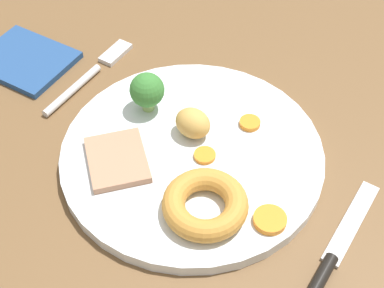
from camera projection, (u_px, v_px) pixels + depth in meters
The scene contains 12 objects.
dining_table at pixel (207, 161), 61.03cm from camera, with size 120.00×84.00×3.60cm, color brown.
dinner_plate at pixel (192, 155), 58.34cm from camera, with size 27.36×27.36×1.40cm, color white.
meat_slice_main at pixel (117, 160), 56.46cm from camera, with size 7.03×5.80×0.80cm, color tan.
yorkshire_pudding at pixel (205, 204), 51.94cm from camera, with size 8.14×8.14×2.21cm, color #C68938.
roast_potato_left at pixel (193, 123), 58.29cm from camera, with size 3.93×3.17×3.14cm, color tan.
carrot_coin_front at pixel (250, 123), 60.05cm from camera, with size 2.26×2.26×0.55cm, color orange.
carrot_coin_back at pixel (270, 220), 51.72cm from camera, with size 3.16×3.16×0.65cm, color orange.
carrot_coin_side at pixel (205, 155), 57.08cm from camera, with size 2.25×2.25×0.44cm, color orange.
broccoli_floret at pixel (145, 92), 59.77cm from camera, with size 3.80×3.80×4.65cm.
fork at pixel (91, 74), 67.26cm from camera, with size 2.88×15.32×0.90cm.
knife at pixel (328, 266), 49.98cm from camera, with size 3.02×18.56×1.20cm.
folded_napkin at pixel (25, 60), 68.95cm from camera, with size 11.00×9.00×0.80cm, color navy.
Camera 1 is at (22.64, -31.94, 48.68)cm, focal length 52.26 mm.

